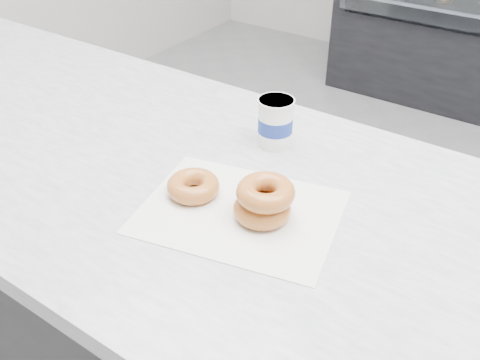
% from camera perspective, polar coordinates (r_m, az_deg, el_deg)
% --- Properties ---
extents(ground, '(5.00, 5.00, 0.00)m').
position_cam_1_polar(ground, '(1.95, 17.22, -17.08)').
color(ground, gray).
rests_on(ground, ground).
extents(wax_paper, '(0.39, 0.33, 0.00)m').
position_cam_1_polar(wax_paper, '(0.94, -0.03, -3.43)').
color(wax_paper, silver).
rests_on(wax_paper, counter).
extents(donut_single, '(0.12, 0.12, 0.03)m').
position_cam_1_polar(donut_single, '(0.97, -5.01, -0.65)').
color(donut_single, '#C97537').
rests_on(donut_single, wax_paper).
extents(donut_stack, '(0.14, 0.14, 0.07)m').
position_cam_1_polar(donut_stack, '(0.91, 2.56, -2.21)').
color(donut_stack, '#C97537').
rests_on(donut_stack, wax_paper).
extents(coffee_cup, '(0.08, 0.08, 0.10)m').
position_cam_1_polar(coffee_cup, '(1.11, 3.80, 6.21)').
color(coffee_cup, white).
rests_on(coffee_cup, counter).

